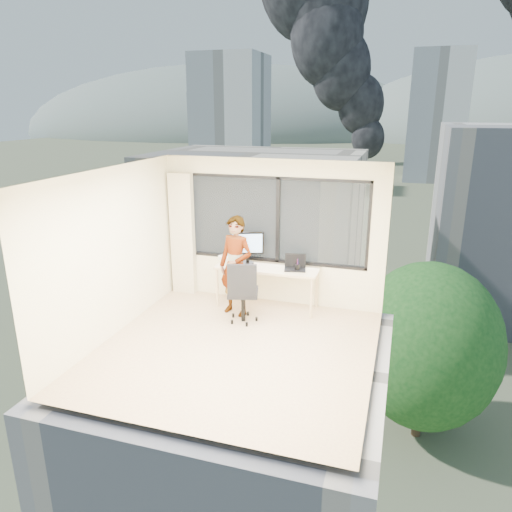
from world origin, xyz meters
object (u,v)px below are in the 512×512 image
at_px(person, 236,266).
at_px(handbag, 292,261).
at_px(chair, 243,290).
at_px(game_console, 229,257).
at_px(laptop, 295,263).
at_px(desk, 267,287).
at_px(monitor, 247,248).

relative_size(person, handbag, 6.69).
xyz_separation_m(chair, game_console, (-0.59, 0.92, 0.24)).
height_order(game_console, handbag, handbag).
distance_m(game_console, laptop, 1.33).
relative_size(game_console, handbag, 1.19).
relative_size(desk, person, 1.05).
bearing_deg(desk, handbag, 21.65).
bearing_deg(desk, chair, -106.77).
bearing_deg(person, handbag, 50.22).
height_order(chair, person, person).
relative_size(desk, chair, 1.65).
distance_m(desk, person, 0.78).
relative_size(desk, laptop, 4.68).
xyz_separation_m(monitor, laptop, (0.90, -0.09, -0.18)).
height_order(desk, laptop, laptop).
distance_m(chair, laptop, 1.04).
relative_size(laptop, handbag, 1.49).
bearing_deg(monitor, game_console, 139.89).
xyz_separation_m(game_console, handbag, (1.22, -0.06, 0.06)).
relative_size(desk, monitor, 3.04).
xyz_separation_m(chair, person, (-0.22, 0.27, 0.31)).
bearing_deg(game_console, chair, -40.14).
bearing_deg(game_console, laptop, 7.26).
xyz_separation_m(monitor, handbag, (0.81, 0.08, -0.20)).
distance_m(person, game_console, 0.75).
distance_m(game_console, handbag, 1.22).
height_order(desk, handbag, handbag).
height_order(person, laptop, person).
height_order(chair, laptop, chair).
xyz_separation_m(person, monitor, (0.04, 0.51, 0.19)).
bearing_deg(game_console, desk, 1.86).
height_order(laptop, handbag, laptop).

